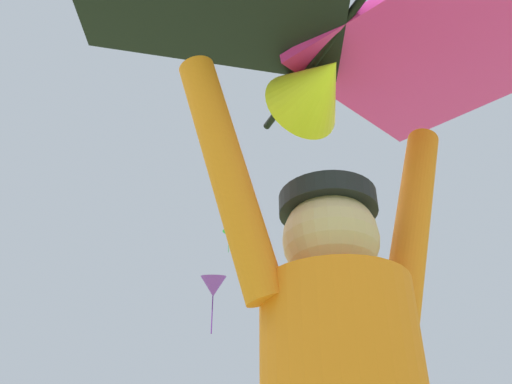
# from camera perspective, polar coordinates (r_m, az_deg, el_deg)

# --- Properties ---
(held_stunt_kite) EXTENTS (1.71, 1.17, 0.40)m
(held_stunt_kite) POSITION_cam_1_polar(r_m,az_deg,el_deg) (1.60, 7.78, 16.56)
(held_stunt_kite) COLOR black
(distant_kite_green_far_center) EXTENTS (0.93, 0.89, 1.55)m
(distant_kite_green_far_center) POSITION_cam_1_polar(r_m,az_deg,el_deg) (30.72, -2.94, -4.54)
(distant_kite_green_far_center) COLOR green
(distant_kite_white_high_right) EXTENTS (0.74, 0.71, 0.31)m
(distant_kite_white_high_right) POSITION_cam_1_polar(r_m,az_deg,el_deg) (18.27, -3.09, 4.58)
(distant_kite_white_high_right) COLOR white
(distant_kite_yellow_mid_right) EXTENTS (0.61, 0.56, 0.78)m
(distant_kite_yellow_mid_right) POSITION_cam_1_polar(r_m,az_deg,el_deg) (36.22, 4.30, -11.32)
(distant_kite_yellow_mid_right) COLOR yellow
(distant_kite_purple_low_left) EXTENTS (1.78, 1.98, 3.18)m
(distant_kite_purple_low_left) POSITION_cam_1_polar(r_m,az_deg,el_deg) (27.38, -4.64, -10.14)
(distant_kite_purple_low_left) COLOR purple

